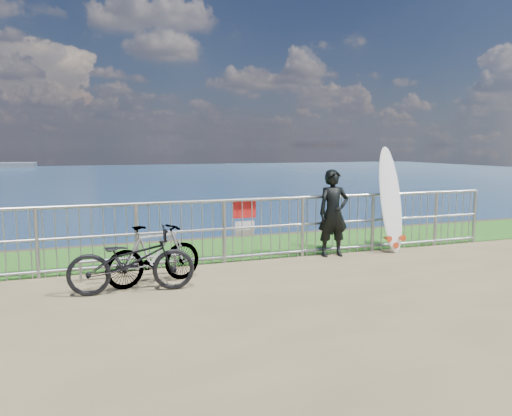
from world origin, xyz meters
name	(u,v)px	position (x,y,z in m)	size (l,w,h in m)	color
grass_strip	(233,248)	(0.00, 2.70, 0.01)	(120.00, 120.00, 0.00)	#24641B
railing	(252,229)	(0.02, 1.60, 0.58)	(10.06, 0.10, 1.13)	#919499
surfer	(333,213)	(1.55, 1.45, 0.80)	(0.59, 0.39, 1.61)	black
surfboard	(391,203)	(2.79, 1.44, 0.94)	(0.61, 0.56, 2.04)	white
bicycle_near	(132,261)	(-2.21, 0.34, 0.46)	(0.61, 1.74, 0.91)	black
bicycle_far	(154,255)	(-1.85, 0.65, 0.45)	(0.42, 1.50, 0.90)	black
bike_rack	(129,261)	(-2.18, 1.11, 0.28)	(1.63, 0.05, 0.34)	#919499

